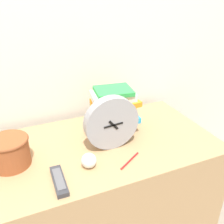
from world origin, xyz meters
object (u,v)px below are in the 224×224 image
desk_clock (112,123)px  book_stack (113,110)px  basket (9,151)px  tv_remote (59,181)px  crumpled_paper_ball (89,161)px  pen (130,161)px

desk_clock → book_stack: bearing=63.8°
basket → tv_remote: basket is taller
basket → tv_remote: (0.16, -0.20, -0.06)m
crumpled_paper_ball → pen: 0.19m
book_stack → basket: (-0.53, -0.11, -0.04)m
basket → pen: 0.52m
desk_clock → pen: (0.03, -0.14, -0.13)m
desk_clock → tv_remote: bearing=-152.9°
basket → tv_remote: 0.26m
book_stack → basket: 0.54m
basket → tv_remote: bearing=-51.0°
book_stack → pen: 0.32m
book_stack → tv_remote: 0.49m
desk_clock → tv_remote: size_ratio=1.47×
book_stack → pen: book_stack is taller
desk_clock → pen: bearing=-78.8°
crumpled_paper_ball → pen: size_ratio=0.53×
tv_remote → basket: bearing=129.0°
desk_clock → tv_remote: (-0.29, -0.15, -0.12)m
desk_clock → crumpled_paper_ball: bearing=-145.8°
crumpled_paper_ball → pen: crumpled_paper_ball is taller
basket → book_stack: bearing=11.2°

